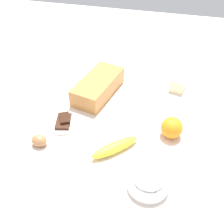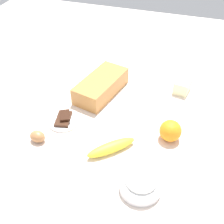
% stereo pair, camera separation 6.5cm
% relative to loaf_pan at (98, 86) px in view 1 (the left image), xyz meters
% --- Properties ---
extents(ground_plane, '(2.40, 2.40, 0.02)m').
position_rel_loaf_pan_xyz_m(ground_plane, '(-0.16, -0.10, -0.05)').
color(ground_plane, beige).
extents(loaf_pan, '(0.30, 0.19, 0.08)m').
position_rel_loaf_pan_xyz_m(loaf_pan, '(0.00, 0.00, 0.00)').
color(loaf_pan, '#B77A3D').
rests_on(loaf_pan, ground_plane).
extents(flour_bowl, '(0.14, 0.14, 0.07)m').
position_rel_loaf_pan_xyz_m(flour_bowl, '(-0.45, -0.29, -0.01)').
color(flour_bowl, white).
rests_on(flour_bowl, ground_plane).
extents(banana, '(0.16, 0.17, 0.04)m').
position_rel_loaf_pan_xyz_m(banana, '(-0.32, -0.15, -0.02)').
color(banana, yellow).
rests_on(banana, ground_plane).
extents(orange_fruit, '(0.08, 0.08, 0.08)m').
position_rel_loaf_pan_xyz_m(orange_fruit, '(-0.19, -0.34, -0.00)').
color(orange_fruit, orange).
rests_on(orange_fruit, ground_plane).
extents(butter_block, '(0.10, 0.08, 0.06)m').
position_rel_loaf_pan_xyz_m(butter_block, '(0.13, -0.35, -0.01)').
color(butter_block, '#F4EDB2').
rests_on(butter_block, ground_plane).
extents(egg_near_butter, '(0.05, 0.06, 0.05)m').
position_rel_loaf_pan_xyz_m(egg_near_butter, '(-0.36, 0.13, -0.02)').
color(egg_near_butter, '#A46E43').
rests_on(egg_near_butter, ground_plane).
extents(chocolate_plate, '(0.13, 0.13, 0.03)m').
position_rel_loaf_pan_xyz_m(chocolate_plate, '(-0.23, 0.08, -0.03)').
color(chocolate_plate, white).
rests_on(chocolate_plate, ground_plane).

